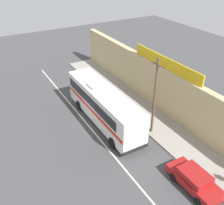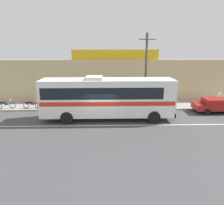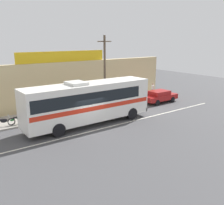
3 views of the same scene
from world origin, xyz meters
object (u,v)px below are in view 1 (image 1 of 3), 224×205
object	(u,v)px
parked_car	(194,180)
motorcycle_red	(103,85)
intercity_bus	(103,104)
motorcycle_blue	(107,89)
motorcycle_purple	(97,80)
utility_pole	(155,96)
motorcycle_black	(88,73)

from	to	relation	value
parked_car	motorcycle_red	world-z (taller)	parked_car
intercity_bus	motorcycle_blue	world-z (taller)	intercity_bus
motorcycle_purple	motorcycle_blue	bearing A→B (deg)	-2.02
parked_car	utility_pole	world-z (taller)	utility_pole
intercity_bus	motorcycle_red	xyz separation A→B (m)	(-6.17, 3.24, -1.50)
parked_car	motorcycle_black	distance (m)	20.90
utility_pole	motorcycle_red	xyz separation A→B (m)	(-10.03, 0.16, -3.38)
parked_car	utility_pole	distance (m)	7.57
motorcycle_purple	intercity_bus	bearing A→B (deg)	-22.95
intercity_bus	utility_pole	bearing A→B (deg)	38.52
intercity_bus	motorcycle_black	world-z (taller)	intercity_bus
intercity_bus	parked_car	xyz separation A→B (m)	(10.59, 1.75, -1.33)
intercity_bus	parked_car	distance (m)	10.82
intercity_bus	motorcycle_blue	bearing A→B (deg)	147.47
utility_pole	motorcycle_black	bearing A→B (deg)	179.47
parked_car	intercity_bus	bearing A→B (deg)	-170.61
parked_car	motorcycle_blue	bearing A→B (deg)	174.91
motorcycle_black	motorcycle_purple	distance (m)	2.64
motorcycle_blue	utility_pole	bearing A→B (deg)	-0.37
parked_car	motorcycle_blue	world-z (taller)	parked_car
parked_car	motorcycle_blue	xyz separation A→B (m)	(-15.50, 1.38, -0.17)
parked_car	motorcycle_red	xyz separation A→B (m)	(-16.76, 1.49, -0.17)
utility_pole	motorcycle_purple	distance (m)	11.97
motorcycle_red	utility_pole	bearing A→B (deg)	-0.93
intercity_bus	motorcycle_red	distance (m)	7.13
parked_car	motorcycle_purple	distance (m)	18.28
intercity_bus	parked_car	world-z (taller)	intercity_bus
motorcycle_black	intercity_bus	bearing A→B (deg)	-17.36
parked_car	motorcycle_purple	bearing A→B (deg)	175.37
parked_car	utility_pole	bearing A→B (deg)	168.87
motorcycle_blue	parked_car	bearing A→B (deg)	-5.09
parked_car	motorcycle_purple	xyz separation A→B (m)	(-18.22, 1.48, -0.17)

